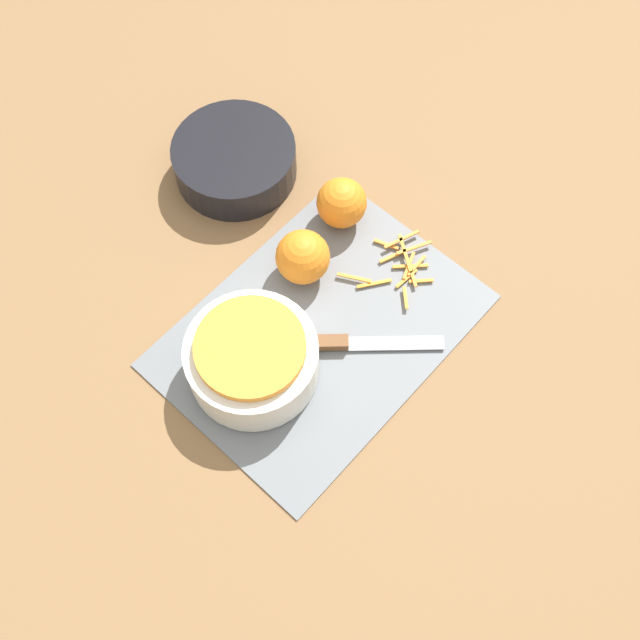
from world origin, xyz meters
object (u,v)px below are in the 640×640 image
bowl_speckled (252,358)px  orange_right (342,203)px  bowl_dark (235,160)px  knife (336,343)px  orange_left (303,257)px

bowl_speckled → orange_right: size_ratio=2.36×
bowl_dark → knife: bearing=-110.8°
bowl_speckled → orange_right: (0.28, 0.08, -0.00)m
bowl_speckled → knife: 0.13m
orange_left → orange_right: (0.11, 0.02, -0.00)m
bowl_speckled → bowl_dark: bearing=49.2°
knife → orange_right: size_ratio=2.32×
bowl_speckled → orange_left: bearing=19.6°
knife → orange_left: (0.06, 0.12, 0.04)m
bowl_dark → orange_right: 0.20m
bowl_dark → orange_left: bearing=-107.4°
bowl_dark → bowl_speckled: bearing=-130.8°
knife → orange_left: 0.14m
bowl_speckled → orange_left: (0.17, 0.06, -0.00)m
knife → bowl_dark: bearing=116.0°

